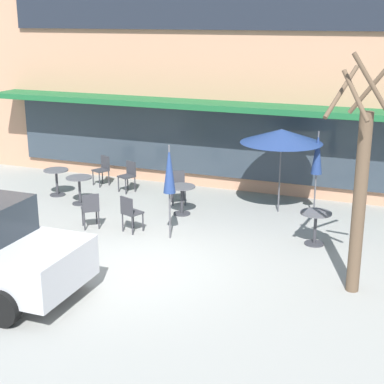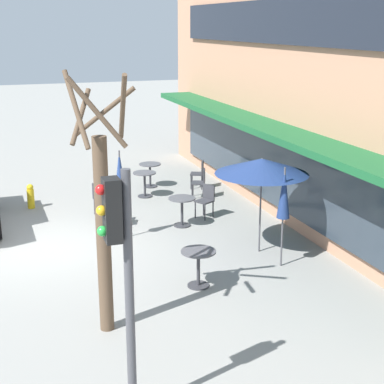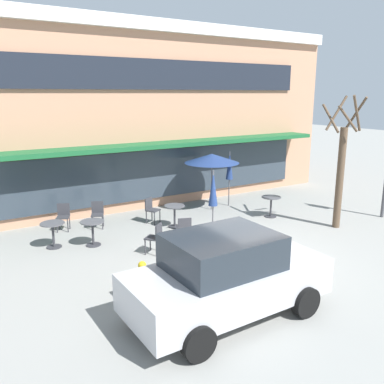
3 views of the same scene
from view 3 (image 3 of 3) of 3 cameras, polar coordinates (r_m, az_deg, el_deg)
The scene contains 17 objects.
ground_plane at distance 11.54m, azimuth 8.00°, elevation -9.05°, with size 80.00×80.00×0.00m, color gray.
building_facade at distance 19.38m, azimuth -11.07°, elevation 10.83°, with size 17.70×9.10×7.11m.
cafe_table_near_wall at distance 12.45m, azimuth -13.78°, elevation -5.06°, with size 0.70×0.70×0.76m.
cafe_table_streetside at distance 12.62m, azimuth -18.94°, elevation -5.17°, with size 0.70×0.70×0.76m.
cafe_table_by_tree at distance 15.16m, azimuth 11.03°, elevation -1.56°, with size 0.70×0.70×0.76m.
cafe_table_mid_patio at distance 13.76m, azimuth -2.46°, elevation -2.87°, with size 0.70×0.70×0.76m.
patio_umbrella_green_folded at distance 16.20m, azimuth 5.29°, elevation 3.65°, with size 0.28×0.28×2.20m.
patio_umbrella_cream_folded at distance 15.54m, azimuth 2.80°, elevation 4.74°, with size 2.10×2.10×2.20m.
patio_umbrella_corner_open at distance 12.30m, azimuth 2.99°, elevation 0.48°, with size 0.28×0.28×2.20m.
cafe_chair_0 at distance 14.10m, azimuth -17.62°, elevation -3.08°, with size 0.53×0.53×0.89m.
cafe_chair_1 at distance 12.07m, azimuth -1.12°, elevation -5.20°, with size 0.51×0.51×0.89m.
cafe_chair_2 at distance 14.26m, azimuth -5.75°, elevation -2.29°, with size 0.54×0.54×0.89m.
cafe_chair_3 at distance 11.52m, azimuth -5.15°, elevation -6.20°, with size 0.56×0.56×0.89m.
cafe_chair_4 at distance 14.06m, azimuth -13.13°, elevation -2.82°, with size 0.53×0.53×0.89m.
parked_sedan at distance 8.33m, azimuth 4.84°, elevation -11.60°, with size 4.23×2.07×1.76m.
street_tree at distance 14.26m, azimuth 20.16°, elevation 3.17°, with size 1.23×1.22×4.39m.
fire_hydrant at distance 9.60m, azimuth -6.97°, elevation -11.56°, with size 0.36×0.20×0.71m.
Camera 3 is at (-6.89, -8.13, 4.43)m, focal length 38.00 mm.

